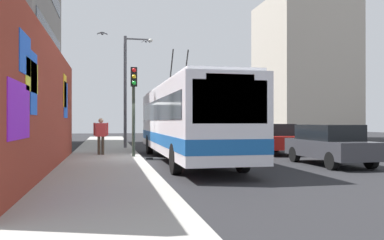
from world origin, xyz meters
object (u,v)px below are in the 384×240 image
object	(u,v)px
pedestrian_midblock	(101,133)
street_lamp	(128,84)
traffic_light	(134,96)
city_bus	(186,119)
parked_car_silver	(239,135)
parked_car_dark_gray	(329,144)
parked_car_red	(272,138)

from	to	relation	value
pedestrian_midblock	street_lamp	bearing A→B (deg)	-17.98
traffic_light	street_lamp	distance (m)	6.25
city_bus	pedestrian_midblock	size ratio (longest dim) A/B	7.35
pedestrian_midblock	traffic_light	bearing A→B (deg)	-135.55
parked_car_silver	pedestrian_midblock	world-z (taller)	pedestrian_midblock
parked_car_dark_gray	parked_car_silver	distance (m)	10.79
traffic_light	parked_car_dark_gray	bearing A→B (deg)	-116.16
city_bus	pedestrian_midblock	bearing A→B (deg)	55.52
city_bus	traffic_light	size ratio (longest dim) A/B	3.17
traffic_light	street_lamp	bearing A→B (deg)	-0.83
city_bus	pedestrian_midblock	world-z (taller)	city_bus
parked_car_red	traffic_light	world-z (taller)	traffic_light
pedestrian_midblock	parked_car_dark_gray	bearing A→B (deg)	-120.00
parked_car_red	traffic_light	distance (m)	7.85
traffic_light	parked_car_silver	bearing A→B (deg)	-45.67
parked_car_dark_gray	traffic_light	world-z (taller)	traffic_light
parked_car_red	street_lamp	xyz separation A→B (m)	(4.24, 7.26, 3.12)
parked_car_silver	city_bus	bearing A→B (deg)	147.56
parked_car_dark_gray	pedestrian_midblock	world-z (taller)	pedestrian_midblock
pedestrian_midblock	traffic_light	xyz separation A→B (m)	(-1.46, -1.43, 1.67)
parked_car_silver	pedestrian_midblock	distance (m)	10.49
city_bus	traffic_light	world-z (taller)	city_bus
city_bus	traffic_light	bearing A→B (deg)	65.05
city_bus	street_lamp	world-z (taller)	street_lamp
pedestrian_midblock	city_bus	bearing A→B (deg)	-124.48
parked_car_red	parked_car_silver	distance (m)	5.28
parked_car_dark_gray	street_lamp	world-z (taller)	street_lamp
parked_car_silver	traffic_light	distance (m)	10.47
pedestrian_midblock	street_lamp	size ratio (longest dim) A/B	0.26
street_lamp	parked_car_red	bearing A→B (deg)	-120.30
city_bus	parked_car_dark_gray	distance (m)	5.90
city_bus	parked_car_red	world-z (taller)	city_bus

